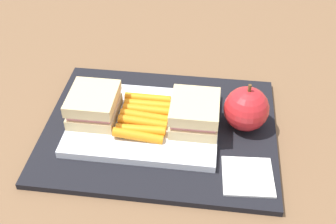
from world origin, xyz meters
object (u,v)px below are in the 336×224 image
Objects in this scene: food_tray at (144,123)px; sandwich_half_right at (195,113)px; sandwich_half_left at (94,105)px; apple at (246,109)px; paper_napkin at (248,176)px; carrot_sticks_bundle at (144,116)px.

sandwich_half_right reaches higher than food_tray.
food_tray is 2.88× the size of sandwich_half_left.
apple is 0.11m from paper_napkin.
paper_napkin is at bearing -87.46° from apple.
apple reaches higher than sandwich_half_left.
apple is 1.15× the size of paper_napkin.
sandwich_half_right is 0.78× the size of carrot_sticks_bundle.
food_tray is 0.01m from carrot_sticks_bundle.
sandwich_half_left is 0.16m from sandwich_half_right.
paper_napkin is at bearing -28.27° from food_tray.
sandwich_half_left is at bearing 180.00° from sandwich_half_right.
sandwich_half_right reaches higher than carrot_sticks_bundle.
carrot_sticks_bundle is at bearing 0.02° from sandwich_half_left.
food_tray is 3.29× the size of paper_napkin.
sandwich_half_right is at bearing 133.63° from paper_napkin.
sandwich_half_right reaches higher than paper_napkin.
sandwich_half_left is 1.00× the size of sandwich_half_right.
apple reaches higher than carrot_sticks_bundle.
apple reaches higher than food_tray.
paper_napkin is at bearing -46.37° from sandwich_half_right.
sandwich_half_left is 0.78× the size of carrot_sticks_bundle.
sandwich_half_left reaches higher than carrot_sticks_bundle.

